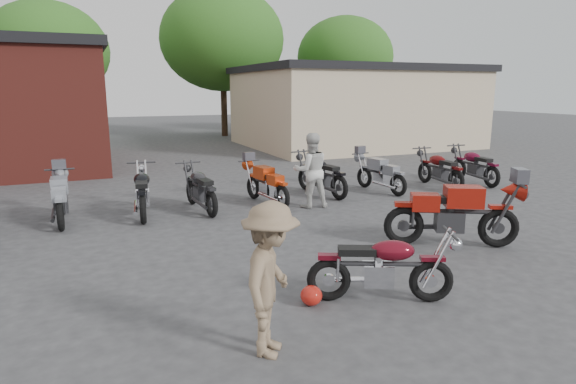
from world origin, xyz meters
name	(u,v)px	position (x,y,z in m)	size (l,w,h in m)	color
ground	(371,277)	(0.00, 0.00, 0.00)	(90.00, 90.00, 0.00)	#353537
stucco_building	(352,109)	(8.50, 15.00, 1.75)	(10.00, 8.00, 3.50)	tan
tree_1	(50,69)	(-5.00, 22.00, 3.70)	(5.92, 5.92, 7.40)	#2D5917
tree_2	(223,59)	(4.00, 22.00, 4.40)	(7.04, 7.04, 8.80)	#2D5917
tree_3	(345,72)	(12.00, 22.00, 3.80)	(6.08, 6.08, 7.60)	#2D5917
vintage_motorcycle	(383,263)	(-0.33, -0.75, 0.53)	(1.83, 0.60, 1.06)	#5D0B17
sportbike	(455,211)	(2.10, 0.66, 0.65)	(2.24, 0.74, 1.30)	#A2180D
helmet	(311,295)	(-1.23, -0.49, 0.13)	(0.28, 0.28, 0.26)	#B31C13
person_light	(311,171)	(1.05, 4.25, 0.87)	(0.85, 0.66, 1.74)	silver
person_tan	(271,280)	(-2.11, -1.35, 0.82)	(1.06, 0.61, 1.63)	#866E53
row_bike_1	(60,196)	(-4.29, 5.12, 0.55)	(1.91, 0.63, 1.11)	gray
row_bike_2	(142,189)	(-2.65, 5.04, 0.59)	(2.02, 0.67, 1.17)	black
row_bike_3	(200,186)	(-1.40, 4.97, 0.56)	(1.92, 0.63, 1.12)	#252427
row_bike_4	(266,182)	(0.21, 4.96, 0.54)	(1.85, 0.61, 1.07)	#C03710
row_bike_5	(321,172)	(1.89, 5.38, 0.59)	(2.03, 0.67, 1.17)	black
row_bike_6	(380,172)	(3.53, 5.10, 0.53)	(1.84, 0.61, 1.06)	gray
row_bike_7	(439,167)	(5.40, 4.94, 0.57)	(1.96, 0.65, 1.14)	#550A0B
row_bike_8	(474,164)	(6.75, 5.02, 0.57)	(1.98, 0.65, 1.15)	#5B0B24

